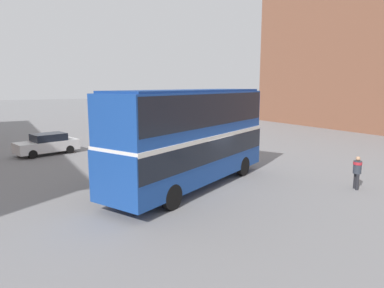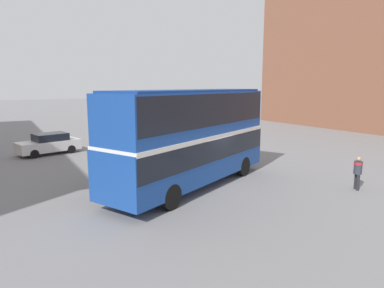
% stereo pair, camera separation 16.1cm
% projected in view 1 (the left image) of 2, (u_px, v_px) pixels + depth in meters
% --- Properties ---
extents(ground_plane, '(240.00, 240.00, 0.00)m').
position_uv_depth(ground_plane, '(212.00, 184.00, 17.42)').
color(ground_plane, slate).
extents(double_decker_bus, '(10.54, 6.81, 4.78)m').
position_uv_depth(double_decker_bus, '(192.00, 132.00, 16.64)').
color(double_decker_bus, '#194293').
rests_on(double_decker_bus, ground_plane).
extents(pedestrian_foreground, '(0.55, 0.55, 1.63)m').
position_uv_depth(pedestrian_foreground, '(357.00, 169.00, 16.47)').
color(pedestrian_foreground, '#232328').
rests_on(pedestrian_foreground, ground_plane).
extents(parked_car_kerb_near, '(4.58, 2.82, 1.52)m').
position_uv_depth(parked_car_kerb_near, '(47.00, 144.00, 24.98)').
color(parked_car_kerb_near, silver).
rests_on(parked_car_kerb_near, ground_plane).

